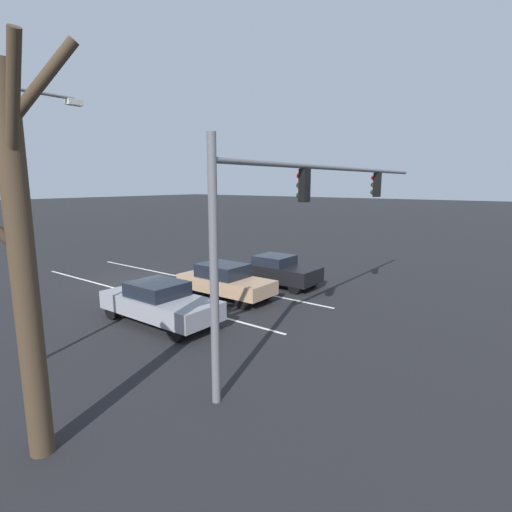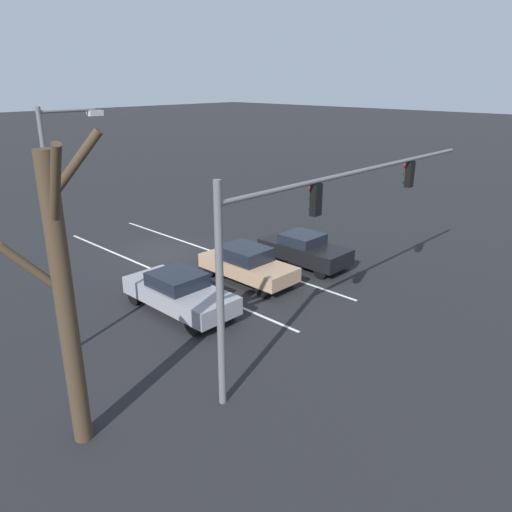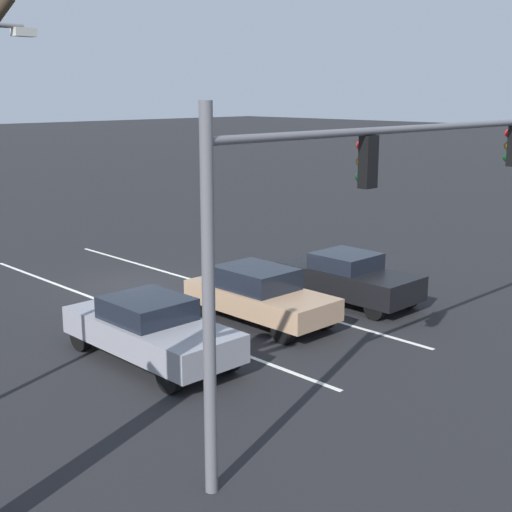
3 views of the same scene
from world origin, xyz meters
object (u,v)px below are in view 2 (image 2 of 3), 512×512
at_px(car_black_leftlane_front, 304,250).
at_px(car_tan_midlane_front, 247,264).
at_px(traffic_signal_gantry, 322,214).
at_px(street_lamp_right_shoulder, 61,218).
at_px(bare_tree_near, 64,296).
at_px(car_gray_rightlane_front, 179,292).

bearing_deg(car_black_leftlane_front, car_tan_midlane_front, -9.29).
bearing_deg(traffic_signal_gantry, street_lamp_right_shoulder, -45.14).
height_order(car_tan_midlane_front, bare_tree_near, bare_tree_near).
bearing_deg(car_gray_rightlane_front, street_lamp_right_shoulder, -3.23).
bearing_deg(street_lamp_right_shoulder, car_black_leftlane_front, 177.51).
bearing_deg(traffic_signal_gantry, car_tan_midlane_front, -113.13).
xyz_separation_m(car_gray_rightlane_front, bare_tree_near, (6.02, 3.93, 3.04)).
bearing_deg(car_gray_rightlane_front, car_black_leftlane_front, 177.93).
height_order(traffic_signal_gantry, street_lamp_right_shoulder, street_lamp_right_shoulder).
distance_m(traffic_signal_gantry, street_lamp_right_shoulder, 7.79).
xyz_separation_m(car_tan_midlane_front, car_black_leftlane_front, (-3.24, 0.53, -0.02)).
xyz_separation_m(car_black_leftlane_front, bare_tree_near, (13.13, 3.68, 3.05)).
distance_m(car_black_leftlane_front, traffic_signal_gantry, 8.42).
relative_size(car_gray_rightlane_front, car_tan_midlane_front, 1.07).
bearing_deg(car_black_leftlane_front, car_gray_rightlane_front, -2.07).
bearing_deg(street_lamp_right_shoulder, car_gray_rightlane_front, 176.77).
bearing_deg(traffic_signal_gantry, car_gray_rightlane_front, -74.32).
distance_m(car_gray_rightlane_front, traffic_signal_gantry, 6.63).
distance_m(car_gray_rightlane_front, car_black_leftlane_front, 7.12).
xyz_separation_m(traffic_signal_gantry, street_lamp_right_shoulder, (5.50, -5.52, -0.08)).
height_order(car_gray_rightlane_front, car_tan_midlane_front, car_tan_midlane_front).
height_order(car_gray_rightlane_front, street_lamp_right_shoulder, street_lamp_right_shoulder).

